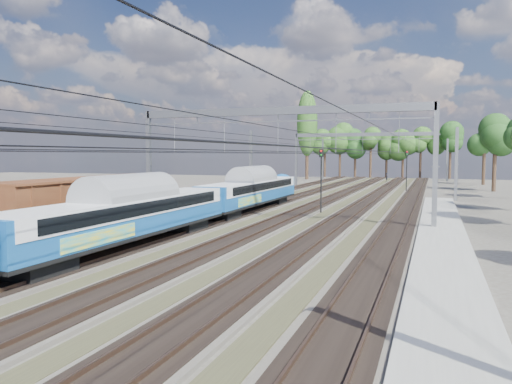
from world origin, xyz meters
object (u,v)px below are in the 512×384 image
(signal_far, at_px, (407,166))
(emu_train, at_px, (124,208))
(freight_boxcar, at_px, (90,203))
(signal_near, at_px, (321,173))
(worker, at_px, (387,177))

(signal_far, bearing_deg, emu_train, -128.40)
(emu_train, height_order, freight_boxcar, emu_train)
(emu_train, xyz_separation_m, signal_near, (6.26, 21.52, 1.25))
(emu_train, xyz_separation_m, worker, (7.04, 79.10, -1.56))
(worker, xyz_separation_m, signal_near, (-0.78, -57.58, 2.81))
(freight_boxcar, relative_size, signal_near, 2.50)
(freight_boxcar, bearing_deg, emu_train, -32.32)
(emu_train, bearing_deg, signal_near, 73.79)
(emu_train, bearing_deg, worker, 84.92)
(worker, bearing_deg, signal_near, 167.30)
(signal_near, xyz_separation_m, signal_far, (5.95, 29.54, 0.05))
(worker, bearing_deg, signal_far, 178.53)
(emu_train, height_order, signal_far, signal_far)
(worker, bearing_deg, freight_boxcar, 159.48)
(worker, distance_m, signal_far, 28.65)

